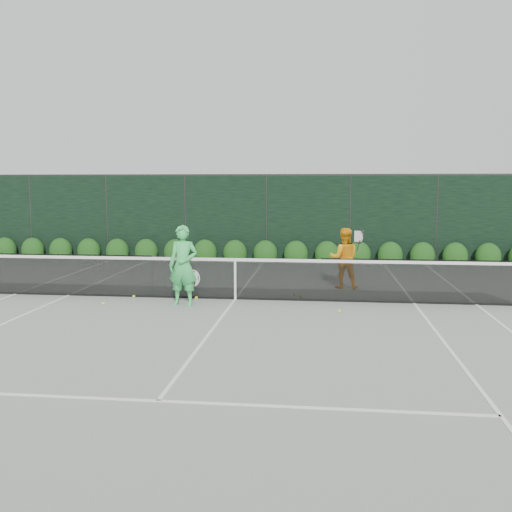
# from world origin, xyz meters

# --- Properties ---
(ground) EXTENTS (80.00, 80.00, 0.00)m
(ground) POSITION_xyz_m (0.00, 0.00, 0.00)
(ground) COLOR gray
(ground) RESTS_ON ground
(tennis_net) EXTENTS (12.90, 0.10, 1.07)m
(tennis_net) POSITION_xyz_m (-0.02, 0.00, 0.53)
(tennis_net) COLOR black
(tennis_net) RESTS_ON ground
(player_woman) EXTENTS (0.70, 0.48, 1.79)m
(player_woman) POSITION_xyz_m (-1.06, -0.73, 0.90)
(player_woman) COLOR #3ED464
(player_woman) RESTS_ON ground
(player_man) EXTENTS (0.88, 0.60, 1.58)m
(player_man) POSITION_xyz_m (2.59, 1.79, 0.79)
(player_man) COLOR #FFA715
(player_man) RESTS_ON ground
(court_lines) EXTENTS (11.03, 23.83, 0.01)m
(court_lines) POSITION_xyz_m (0.00, 0.00, 0.01)
(court_lines) COLOR white
(court_lines) RESTS_ON ground
(windscreen_fence) EXTENTS (32.00, 21.07, 3.06)m
(windscreen_fence) POSITION_xyz_m (0.00, -2.71, 1.51)
(windscreen_fence) COLOR black
(windscreen_fence) RESTS_ON ground
(hedge_row) EXTENTS (31.66, 0.65, 0.94)m
(hedge_row) POSITION_xyz_m (-0.00, 7.15, 0.23)
(hedge_row) COLOR #123B10
(hedge_row) RESTS_ON ground
(tennis_balls) EXTENTS (5.32, 1.85, 0.07)m
(tennis_balls) POSITION_xyz_m (-0.16, -0.22, 0.03)
(tennis_balls) COLOR #EAF737
(tennis_balls) RESTS_ON ground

